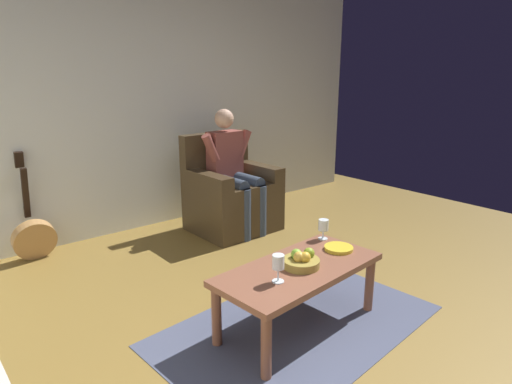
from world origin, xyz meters
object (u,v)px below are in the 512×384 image
decorative_dish (339,248)px  wine_glass_far (278,264)px  armchair (231,197)px  fruit_bowl (302,260)px  person_seated (233,168)px  coffee_table (299,275)px  guitar (34,236)px  wine_glass_near (323,226)px

decorative_dish → wine_glass_far: bearing=7.4°
armchair → fruit_bowl: bearing=65.7°
person_seated → coffee_table: (0.75, 1.70, -0.30)m
person_seated → decorative_dish: 1.75m
person_seated → guitar: (1.79, -0.53, -0.45)m
coffee_table → guitar: (1.04, -2.23, -0.15)m
coffee_table → person_seated: bearing=-113.9°
guitar → wine_glass_near: guitar is taller
decorative_dish → wine_glass_near: bearing=-108.1°
person_seated → coffee_table: person_seated is taller
guitar → fruit_bowl: (-1.04, 2.24, 0.25)m
armchair → fruit_bowl: 1.92m
coffee_table → fruit_bowl: (-0.01, 0.01, 0.10)m
armchair → guitar: size_ratio=1.05×
person_seated → wine_glass_near: bearing=77.4°
armchair → person_seated: (-0.00, 0.05, 0.32)m
armchair → decorative_dish: size_ratio=5.05×
coffee_table → wine_glass_near: bearing=-154.7°
armchair → wine_glass_far: (1.00, 1.82, 0.19)m
wine_glass_near → decorative_dish: wine_glass_near is taller
fruit_bowl → wine_glass_far: bearing=13.2°
armchair → wine_glass_near: size_ratio=6.64×
coffee_table → wine_glass_near: (-0.46, -0.22, 0.16)m
decorative_dish → coffee_table: bearing=1.9°
guitar → fruit_bowl: guitar is taller
armchair → decorative_dish: (0.36, 1.74, 0.09)m
person_seated → coffee_table: size_ratio=1.09×
wine_glass_near → fruit_bowl: wine_glass_near is taller
wine_glass_far → decorative_dish: wine_glass_far is taller
armchair → coffee_table: size_ratio=0.87×
person_seated → fruit_bowl: bearing=65.2°
armchair → guitar: armchair is taller
person_seated → decorative_dish: bearing=76.6°
armchair → wine_glass_far: bearing=60.0°
guitar → armchair: bearing=165.0°
guitar → fruit_bowl: bearing=115.0°
person_seated → armchair: bearing=-90.0°
fruit_bowl → decorative_dish: size_ratio=1.19×
decorative_dish → armchair: bearing=-101.7°
fruit_bowl → wine_glass_near: bearing=-153.3°
wine_glass_near → fruit_bowl: (0.45, 0.23, -0.06)m
coffee_table → guitar: bearing=-65.1°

